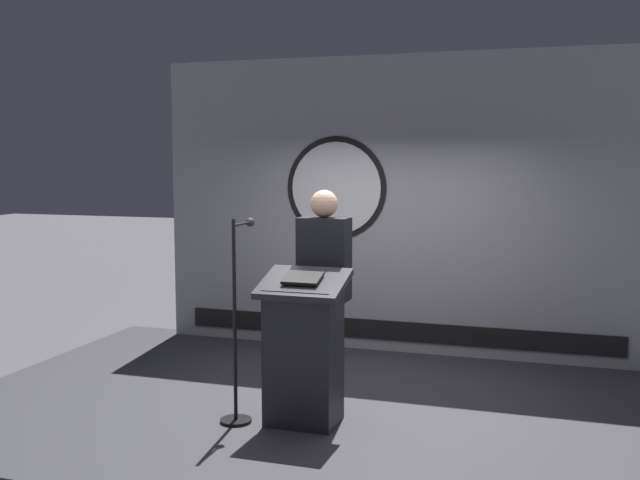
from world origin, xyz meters
The scene contains 6 objects.
ground_plane centered at (0.00, 0.00, 0.00)m, with size 40.00×40.00×0.00m, color #4C4C51.
stage_platform centered at (0.00, 0.00, 0.15)m, with size 6.40×4.00×0.30m, color #333338.
banner_display centered at (-0.01, 1.85, 1.80)m, with size 5.02×0.12×3.03m.
podium centered at (-0.18, -0.48, 0.86)m, with size 0.64×0.49×1.16m.
speaker_person centered at (-0.17, 0.00, 1.19)m, with size 0.40×0.26×1.74m.
microphone_stand centered at (-0.68, -0.59, 0.84)m, with size 0.24×0.47×1.55m.
Camera 1 is at (1.63, -5.68, 2.29)m, focal length 42.20 mm.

